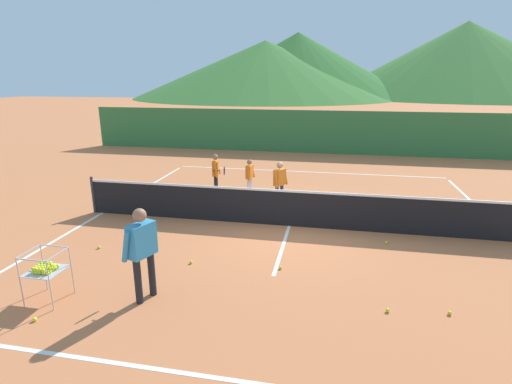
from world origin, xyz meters
TOP-DOWN VIEW (x-y plane):
  - ground_plane at (0.00, 0.00)m, footprint 120.00×120.00m
  - line_baseline_near at (0.00, -5.54)m, footprint 10.71×0.08m
  - line_baseline_far at (0.00, 6.17)m, footprint 10.71×0.08m
  - line_sideline_west at (-5.35, 0.00)m, footprint 0.08×11.71m
  - line_service_center at (0.00, 0.00)m, footprint 0.08×5.47m
  - tennis_net at (0.00, 0.00)m, footprint 11.26×0.08m
  - instructor at (-2.07, -3.94)m, footprint 0.47×0.83m
  - student_0 at (-2.66, 2.33)m, footprint 0.51×0.60m
  - student_1 at (-1.57, 2.44)m, footprint 0.25×0.48m
  - student_2 at (-0.47, 1.51)m, footprint 0.42×0.54m
  - ball_cart at (-3.71, -4.31)m, footprint 0.58×0.58m
  - tennis_ball_1 at (0.10, -2.41)m, footprint 0.07×0.07m
  - tennis_ball_2 at (2.34, -0.70)m, footprint 0.07×0.07m
  - tennis_ball_3 at (-3.50, -4.92)m, footprint 0.07×0.07m
  - tennis_ball_4 at (-1.76, -2.53)m, footprint 0.07×0.07m
  - tennis_ball_5 at (-4.07, -2.23)m, footprint 0.07×0.07m
  - tennis_ball_7 at (3.02, -3.45)m, footprint 0.07×0.07m
  - tennis_ball_8 at (2.04, -3.57)m, footprint 0.07×0.07m
  - windscreen_fence at (0.00, 10.41)m, footprint 23.56×0.08m
  - hill_0 at (24.80, 75.81)m, footprint 51.84×51.84m
  - hill_1 at (-6.48, 70.15)m, footprint 44.32×44.32m
  - hill_2 at (-12.00, 65.37)m, footprint 48.29×48.29m

SIDE VIEW (x-z plane):
  - ground_plane at x=0.00m, z-range 0.00..0.00m
  - line_baseline_near at x=0.00m, z-range 0.00..0.01m
  - line_baseline_far at x=0.00m, z-range 0.00..0.01m
  - line_sideline_west at x=-5.35m, z-range 0.00..0.01m
  - line_service_center at x=0.00m, z-range 0.00..0.01m
  - tennis_ball_1 at x=0.10m, z-range 0.00..0.07m
  - tennis_ball_2 at x=2.34m, z-range 0.00..0.07m
  - tennis_ball_3 at x=-3.50m, z-range 0.00..0.07m
  - tennis_ball_4 at x=-1.76m, z-range 0.00..0.07m
  - tennis_ball_5 at x=-4.07m, z-range 0.00..0.07m
  - tennis_ball_7 at x=3.02m, z-range 0.00..0.07m
  - tennis_ball_8 at x=2.04m, z-range 0.00..0.07m
  - tennis_net at x=0.00m, z-range -0.03..1.02m
  - ball_cart at x=-3.71m, z-range 0.15..1.05m
  - student_1 at x=-1.57m, z-range 0.12..1.33m
  - student_0 at x=-2.66m, z-range 0.14..1.49m
  - student_2 at x=-0.47m, z-range 0.14..1.50m
  - instructor at x=-2.07m, z-range 0.17..1.83m
  - windscreen_fence at x=0.00m, z-range 0.00..2.14m
  - hill_2 at x=-12.00m, z-range 0.00..10.11m
  - hill_1 at x=-6.48m, z-range 0.00..11.89m
  - hill_0 at x=24.80m, z-range 0.00..13.82m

